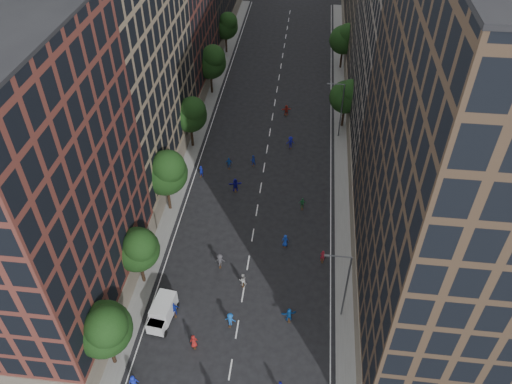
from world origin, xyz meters
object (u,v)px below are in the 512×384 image
(skater_0, at_px, (134,383))
(cargo_van, at_px, (162,312))
(streetlamp_near, at_px, (345,283))
(streetlamp_far, at_px, (340,108))

(skater_0, bearing_deg, cargo_van, -112.60)
(cargo_van, height_order, skater_0, cargo_van)
(cargo_van, bearing_deg, skater_0, -88.48)
(streetlamp_near, bearing_deg, skater_0, -151.36)
(streetlamp_near, relative_size, streetlamp_far, 1.00)
(streetlamp_near, distance_m, streetlamp_far, 33.00)
(skater_0, bearing_deg, streetlamp_far, -130.87)
(streetlamp_near, distance_m, cargo_van, 18.77)
(streetlamp_near, height_order, cargo_van, streetlamp_near)
(streetlamp_near, bearing_deg, cargo_van, -171.78)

